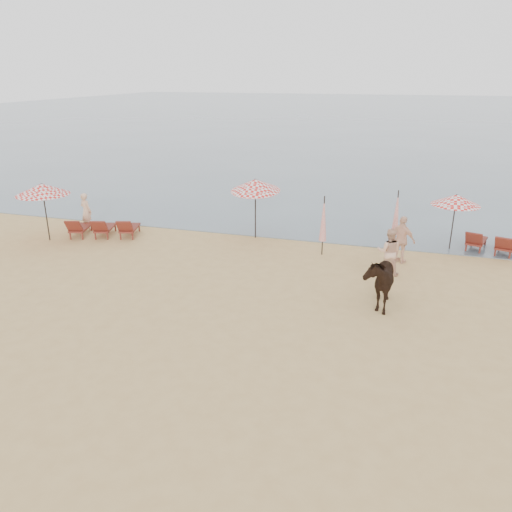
{
  "coord_description": "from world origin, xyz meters",
  "views": [
    {
      "loc": [
        3.95,
        -8.28,
        6.22
      ],
      "look_at": [
        0.0,
        5.0,
        1.1
      ],
      "focal_mm": 35.0,
      "sensor_mm": 36.0,
      "label": 1
    }
  ],
  "objects_px": {
    "cow": "(378,279)",
    "beachgoer_right_b": "(402,240)",
    "umbrella_closed_right": "(396,213)",
    "umbrella_open_right": "(456,200)",
    "umbrella_open_left_b": "(255,185)",
    "beachgoer_left": "(86,211)",
    "umbrella_open_left_a": "(42,189)",
    "lounger_cluster_right": "(505,245)",
    "beachgoer_right_a": "(389,252)",
    "lounger_cluster_left": "(103,227)",
    "umbrella_closed_left": "(324,219)"
  },
  "relations": [
    {
      "from": "umbrella_closed_right",
      "to": "lounger_cluster_right",
      "type": "bearing_deg",
      "value": 4.81
    },
    {
      "from": "lounger_cluster_left",
      "to": "beachgoer_right_a",
      "type": "distance_m",
      "value": 11.12
    },
    {
      "from": "umbrella_closed_left",
      "to": "cow",
      "type": "distance_m",
      "value": 4.32
    },
    {
      "from": "umbrella_open_left_b",
      "to": "beachgoer_right_b",
      "type": "relative_size",
      "value": 1.48
    },
    {
      "from": "umbrella_open_left_b",
      "to": "cow",
      "type": "relative_size",
      "value": 1.33
    },
    {
      "from": "umbrella_open_left_b",
      "to": "umbrella_closed_left",
      "type": "bearing_deg",
      "value": -33.04
    },
    {
      "from": "umbrella_open_left_b",
      "to": "umbrella_open_right",
      "type": "height_order",
      "value": "umbrella_open_left_b"
    },
    {
      "from": "beachgoer_left",
      "to": "beachgoer_right_b",
      "type": "bearing_deg",
      "value": -163.09
    },
    {
      "from": "umbrella_open_right",
      "to": "umbrella_open_left_b",
      "type": "bearing_deg",
      "value": 168.02
    },
    {
      "from": "umbrella_open_left_b",
      "to": "beachgoer_left",
      "type": "bearing_deg",
      "value": 177.27
    },
    {
      "from": "umbrella_closed_left",
      "to": "umbrella_open_right",
      "type": "bearing_deg",
      "value": 23.11
    },
    {
      "from": "umbrella_open_left_a",
      "to": "umbrella_open_right",
      "type": "distance_m",
      "value": 15.4
    },
    {
      "from": "umbrella_open_left_a",
      "to": "cow",
      "type": "bearing_deg",
      "value": -5.33
    },
    {
      "from": "umbrella_open_left_a",
      "to": "cow",
      "type": "distance_m",
      "value": 12.99
    },
    {
      "from": "umbrella_open_left_a",
      "to": "cow",
      "type": "xyz_separation_m",
      "value": [
        12.73,
        -2.28,
        -1.26
      ]
    },
    {
      "from": "cow",
      "to": "lounger_cluster_right",
      "type": "bearing_deg",
      "value": 50.05
    },
    {
      "from": "lounger_cluster_right",
      "to": "beachgoer_right_b",
      "type": "distance_m",
      "value": 4.05
    },
    {
      "from": "beachgoer_right_a",
      "to": "beachgoer_right_b",
      "type": "relative_size",
      "value": 0.94
    },
    {
      "from": "beachgoer_left",
      "to": "lounger_cluster_left",
      "type": "bearing_deg",
      "value": 168.41
    },
    {
      "from": "lounger_cluster_right",
      "to": "beachgoer_left",
      "type": "relative_size",
      "value": 1.85
    },
    {
      "from": "cow",
      "to": "beachgoer_left",
      "type": "distance_m",
      "value": 12.74
    },
    {
      "from": "umbrella_closed_left",
      "to": "umbrella_open_left_a",
      "type": "bearing_deg",
      "value": -172.37
    },
    {
      "from": "umbrella_open_left_a",
      "to": "beachgoer_left",
      "type": "height_order",
      "value": "umbrella_open_left_a"
    },
    {
      "from": "beachgoer_right_b",
      "to": "umbrella_open_left_b",
      "type": "bearing_deg",
      "value": 16.5
    },
    {
      "from": "lounger_cluster_left",
      "to": "beachgoer_right_b",
      "type": "xyz_separation_m",
      "value": [
        11.45,
        0.42,
        0.44
      ]
    },
    {
      "from": "umbrella_open_left_b",
      "to": "umbrella_closed_right",
      "type": "xyz_separation_m",
      "value": [
        5.33,
        0.28,
        -0.77
      ]
    },
    {
      "from": "beachgoer_right_a",
      "to": "umbrella_open_left_a",
      "type": "bearing_deg",
      "value": -1.1
    },
    {
      "from": "umbrella_open_right",
      "to": "lounger_cluster_right",
      "type": "bearing_deg",
      "value": -20.65
    },
    {
      "from": "umbrella_open_left_a",
      "to": "beachgoer_right_b",
      "type": "height_order",
      "value": "umbrella_open_left_a"
    },
    {
      "from": "umbrella_open_left_a",
      "to": "umbrella_closed_left",
      "type": "distance_m",
      "value": 10.68
    },
    {
      "from": "cow",
      "to": "beachgoer_right_b",
      "type": "relative_size",
      "value": 1.12
    },
    {
      "from": "lounger_cluster_left",
      "to": "umbrella_open_right",
      "type": "relative_size",
      "value": 1.37
    },
    {
      "from": "umbrella_open_right",
      "to": "beachgoer_right_a",
      "type": "xyz_separation_m",
      "value": [
        -2.12,
        -3.16,
        -1.12
      ]
    },
    {
      "from": "beachgoer_right_b",
      "to": "umbrella_open_left_a",
      "type": "bearing_deg",
      "value": 34.8
    },
    {
      "from": "lounger_cluster_right",
      "to": "umbrella_open_left_a",
      "type": "relative_size",
      "value": 1.27
    },
    {
      "from": "umbrella_closed_right",
      "to": "cow",
      "type": "height_order",
      "value": "umbrella_closed_right"
    },
    {
      "from": "umbrella_closed_right",
      "to": "beachgoer_right_b",
      "type": "relative_size",
      "value": 1.33
    },
    {
      "from": "umbrella_open_right",
      "to": "beachgoer_left",
      "type": "xyz_separation_m",
      "value": [
        -14.42,
        -1.65,
        -1.12
      ]
    },
    {
      "from": "umbrella_closed_left",
      "to": "beachgoer_right_a",
      "type": "bearing_deg",
      "value": -27.99
    },
    {
      "from": "umbrella_open_left_a",
      "to": "beachgoer_right_b",
      "type": "xyz_separation_m",
      "value": [
        13.29,
        1.39,
        -1.21
      ]
    },
    {
      "from": "umbrella_closed_right",
      "to": "beachgoer_left",
      "type": "distance_m",
      "value": 12.47
    },
    {
      "from": "lounger_cluster_left",
      "to": "beachgoer_right_b",
      "type": "height_order",
      "value": "beachgoer_right_b"
    },
    {
      "from": "lounger_cluster_left",
      "to": "cow",
      "type": "xyz_separation_m",
      "value": [
        10.89,
        -3.25,
        0.39
      ]
    },
    {
      "from": "umbrella_open_left_a",
      "to": "beachgoer_right_a",
      "type": "bearing_deg",
      "value": 5.55
    },
    {
      "from": "lounger_cluster_right",
      "to": "umbrella_open_right",
      "type": "relative_size",
      "value": 1.37
    },
    {
      "from": "lounger_cluster_left",
      "to": "lounger_cluster_right",
      "type": "bearing_deg",
      "value": -7.35
    },
    {
      "from": "umbrella_open_left_b",
      "to": "umbrella_closed_right",
      "type": "bearing_deg",
      "value": -7.38
    },
    {
      "from": "umbrella_open_left_b",
      "to": "umbrella_closed_left",
      "type": "height_order",
      "value": "umbrella_open_left_b"
    },
    {
      "from": "lounger_cluster_right",
      "to": "beachgoer_right_a",
      "type": "relative_size",
      "value": 1.85
    },
    {
      "from": "umbrella_open_left_a",
      "to": "beachgoer_right_a",
      "type": "height_order",
      "value": "umbrella_open_left_a"
    }
  ]
}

